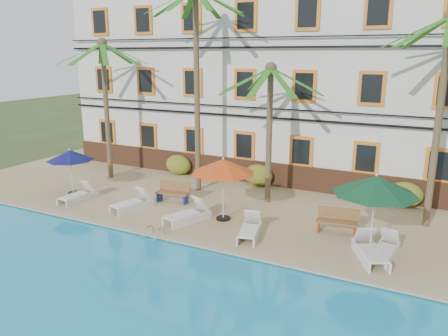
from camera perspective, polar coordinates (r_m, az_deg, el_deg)
The scene contains 23 objects.
ground at distance 16.39m, azimuth -2.67°, elevation -9.44°, with size 100.00×100.00×0.00m, color #384C23.
pool_deck at distance 20.55m, azimuth 4.19°, elevation -4.01°, with size 30.00×12.00×0.25m, color tan.
pool_coping at distance 15.57m, azimuth -4.33°, elevation -9.69°, with size 30.00×0.35×0.06m, color tan.
hotel_building at distance 24.19m, azimuth 9.08°, elevation 11.36°, with size 25.40×6.44×10.22m.
palm_a at distance 23.58m, azimuth -15.27°, elevation 9.97°, with size 4.53×4.53×7.24m.
palm_b at distance 20.44m, azimuth -3.61°, elevation 13.30°, with size 4.53×4.53×9.43m.
palm_c at distance 18.86m, azimuth 5.99°, elevation 7.34°, with size 4.53×4.53×6.14m.
palm_d at distance 17.65m, azimuth 26.60°, elevation 8.91°, with size 4.53×4.53×7.97m.
shrub_left at distance 24.09m, azimuth -5.98°, elevation 0.43°, with size 1.50×0.90×1.10m, color #275117.
shrub_mid at distance 21.96m, azimuth 4.50°, elevation -0.94°, with size 1.50×0.90×1.10m, color #275117.
shrub_right at distance 20.50m, azimuth 22.57°, elevation -3.20°, with size 1.50×0.90×1.10m, color #275117.
umbrella_blue at distance 21.61m, azimuth -19.45°, elevation 1.55°, with size 2.17×2.17×2.18m.
umbrella_red at distance 17.00m, azimuth -0.11°, elevation 0.19°, with size 2.57×2.57×2.57m.
umbrella_green at distance 14.80m, azimuth 19.20°, elevation -2.17°, with size 2.77×2.77×2.76m.
lounger_a at distance 20.83m, azimuth -18.49°, elevation -3.34°, with size 0.77×1.84×0.85m.
lounger_b at distance 19.12m, azimuth -11.83°, elevation -4.45°, with size 1.13×1.95×0.87m.
lounger_c at distance 17.43m, azimuth -4.73°, elevation -6.02°, with size 1.34×2.07×0.92m.
lounger_d at distance 16.03m, azimuth 3.40°, elevation -7.97°, with size 1.05×1.91×0.85m.
lounger_e at distance 15.10m, azimuth 18.52°, elevation -10.17°, with size 1.47×2.02×0.91m.
lounger_f at distance 15.45m, azimuth 20.26°, elevation -9.85°, with size 0.86×1.82×0.83m.
bench_left at distance 19.68m, azimuth -6.67°, elevation -3.10°, with size 1.54×0.64×0.93m.
bench_right at distance 16.80m, azimuth 14.55°, elevation -6.65°, with size 1.56×0.71×0.93m.
pool_ladder at distance 16.28m, azimuth -9.10°, elevation -8.84°, with size 0.54×0.74×0.74m.
Camera 1 is at (7.40, -13.01, 6.69)m, focal length 35.00 mm.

